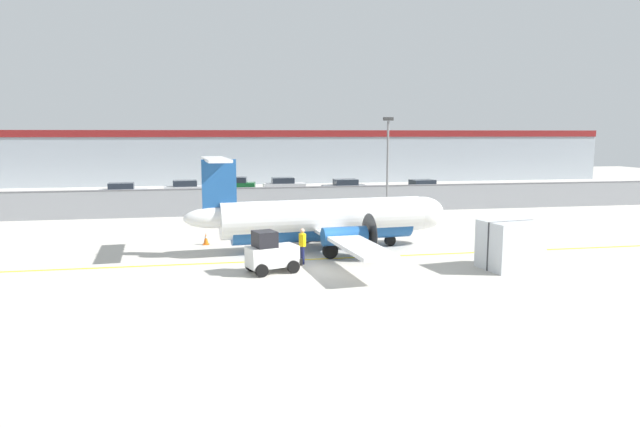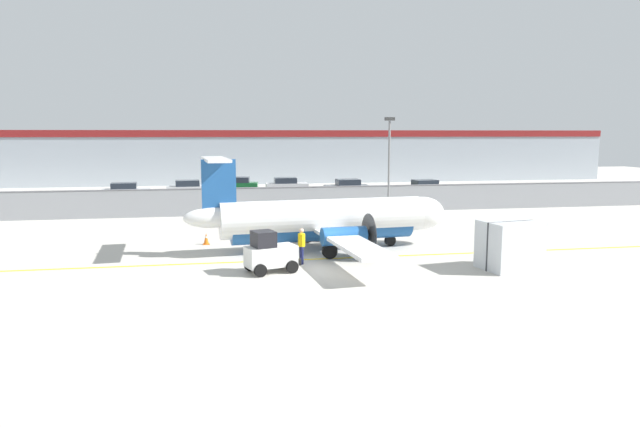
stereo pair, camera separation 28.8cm
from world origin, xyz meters
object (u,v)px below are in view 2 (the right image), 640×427
object	(u,v)px
cargo_container	(510,245)
parked_car_5	(426,188)
parked_car_0	(126,192)
ground_crew_worker	(302,244)
traffic_cone_near_left	(287,257)
parked_car_3	(286,186)
parked_car_4	(347,187)
traffic_cone_near_right	(206,239)
baggage_tug	(270,253)
parked_car_1	(189,189)
apron_light_pole	(389,159)
commuter_airplane	(328,220)
parked_car_2	(237,185)

from	to	relation	value
cargo_container	parked_car_5	size ratio (longest dim) A/B	0.62
parked_car_0	ground_crew_worker	bearing A→B (deg)	-70.61
traffic_cone_near_left	parked_car_3	distance (m)	31.00
ground_crew_worker	traffic_cone_near_left	size ratio (longest dim) A/B	2.66
parked_car_4	traffic_cone_near_right	bearing A→B (deg)	56.90
baggage_tug	parked_car_4	world-z (taller)	baggage_tug
traffic_cone_near_right	parked_car_5	distance (m)	28.78
baggage_tug	parked_car_4	xyz separation A→B (m)	(10.11, 29.24, 0.04)
parked_car_4	cargo_container	bearing A→B (deg)	88.50
parked_car_5	parked_car_3	bearing A→B (deg)	151.19
parked_car_3	parked_car_5	world-z (taller)	same
traffic_cone_near_left	parked_car_3	xyz separation A→B (m)	(3.63, 30.78, 0.58)
parked_car_1	apron_light_pole	bearing A→B (deg)	-50.93
baggage_tug	parked_car_0	bearing A→B (deg)	92.51
traffic_cone_near_right	parked_car_4	size ratio (longest dim) A/B	0.15
traffic_cone_near_left	parked_car_3	size ratio (longest dim) A/B	0.15
commuter_airplane	traffic_cone_near_left	bearing A→B (deg)	-136.35
ground_crew_worker	cargo_container	distance (m)	9.52
parked_car_5	parked_car_1	bearing A→B (deg)	163.73
parked_car_1	parked_car_3	size ratio (longest dim) A/B	1.03
baggage_tug	traffic_cone_near_right	bearing A→B (deg)	95.16
parked_car_4	parked_car_3	bearing A→B (deg)	-31.98
ground_crew_worker	traffic_cone_near_right	size ratio (longest dim) A/B	2.66
parked_car_3	ground_crew_worker	bearing A→B (deg)	-95.55
parked_car_0	parked_car_3	distance (m)	15.45
commuter_airplane	parked_car_3	size ratio (longest dim) A/B	3.83
baggage_tug	traffic_cone_near_right	xyz separation A→B (m)	(-2.92, 7.02, -0.54)
traffic_cone_near_left	parked_car_4	bearing A→B (deg)	71.66
parked_car_3	parked_car_5	bearing A→B (deg)	-21.40
parked_car_4	parked_car_0	bearing A→B (deg)	-1.97
baggage_tug	parked_car_1	world-z (taller)	baggage_tug
traffic_cone_near_right	parked_car_2	xyz separation A→B (m)	(2.63, 26.94, 0.58)
ground_crew_worker	parked_car_4	distance (m)	29.14
parked_car_5	apron_light_pole	bearing A→B (deg)	-128.90
baggage_tug	parked_car_2	size ratio (longest dim) A/B	0.58
commuter_airplane	cargo_container	size ratio (longest dim) A/B	5.96
ground_crew_worker	apron_light_pole	world-z (taller)	apron_light_pole
apron_light_pole	parked_car_1	bearing A→B (deg)	133.75
traffic_cone_near_right	parked_car_0	bearing A→B (deg)	109.07
cargo_container	parked_car_0	size ratio (longest dim) A/B	0.63
parked_car_3	parked_car_4	distance (m)	6.36
apron_light_pole	ground_crew_worker	bearing A→B (deg)	-121.50
ground_crew_worker	traffic_cone_near_left	xyz separation A→B (m)	(-0.68, 0.21, -0.64)
traffic_cone_near_right	parked_car_1	world-z (taller)	parked_car_1
ground_crew_worker	cargo_container	size ratio (longest dim) A/B	0.63
cargo_container	parked_car_0	distance (m)	37.01
parked_car_2	apron_light_pole	xyz separation A→B (m)	(10.31, -18.88, 3.41)
baggage_tug	parked_car_1	bearing A→B (deg)	81.80
baggage_tug	ground_crew_worker	size ratio (longest dim) A/B	1.50
ground_crew_worker	parked_car_5	size ratio (longest dim) A/B	0.39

